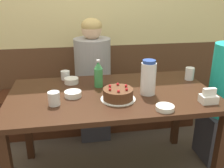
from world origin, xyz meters
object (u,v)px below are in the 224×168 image
bowl_soup_white (73,94)px  bowl_rice_small (165,108)px  birthday_cake (118,94)px  soju_bottle (98,74)px  glass_tumbler_short (54,99)px  bench_seat (100,108)px  bowl_side_dish (71,81)px  water_pitcher (148,78)px  napkin_holder (209,98)px  person_teal_shirt (93,82)px  glass_water_tall (190,74)px  glass_shot_small (65,75)px

bowl_soup_white → bowl_rice_small: 0.65m
birthday_cake → soju_bottle: (-0.10, 0.27, 0.06)m
soju_bottle → bowl_rice_small: bearing=-52.2°
bowl_soup_white → glass_tumbler_short: size_ratio=1.32×
bench_seat → soju_bottle: soju_bottle is taller
glass_tumbler_short → bowl_side_dish: bearing=73.1°
water_pitcher → bowl_side_dish: (-0.55, 0.32, -0.10)m
soju_bottle → bowl_soup_white: soju_bottle is taller
soju_bottle → glass_tumbler_short: bearing=-139.6°
napkin_holder → bowl_rice_small: 0.33m
bench_seat → napkin_holder: (0.61, -1.11, 0.57)m
person_teal_shirt → soju_bottle: bearing=-0.5°
napkin_holder → glass_water_tall: size_ratio=1.06×
soju_bottle → bowl_rice_small: 0.61m
water_pitcher → bowl_soup_white: size_ratio=2.10×
person_teal_shirt → glass_shot_small: bearing=-39.6°
bench_seat → bowl_rice_small: size_ratio=17.77×
bench_seat → person_teal_shirt: 0.41m
napkin_holder → bowl_rice_small: size_ratio=0.93×
glass_water_tall → person_teal_shirt: (-0.77, 0.50, -0.21)m
soju_bottle → bowl_side_dish: 0.25m
bench_seat → birthday_cake: 1.11m
glass_shot_small → person_teal_shirt: bearing=50.4°
bowl_rice_small → bowl_soup_white: bearing=151.5°
birthday_cake → glass_water_tall: (0.67, 0.30, 0.01)m
glass_water_tall → glass_shot_small: (-1.04, 0.18, -0.01)m
glass_tumbler_short → glass_water_tall: bearing=15.9°
glass_water_tall → soju_bottle: bearing=-177.4°
bowl_side_dish → bowl_soup_white: bearing=-88.8°
bowl_soup_white → person_teal_shirt: bearing=73.3°
glass_shot_small → soju_bottle: bearing=-40.0°
bench_seat → napkin_holder: 1.39m
soju_bottle → person_teal_shirt: 0.59m
napkin_holder → bowl_side_dish: 1.05m
birthday_cake → person_teal_shirt: 0.83m
birthday_cake → bowl_side_dish: 0.49m
napkin_holder → glass_shot_small: (-0.95, 0.64, -0.00)m
soju_bottle → bowl_soup_white: size_ratio=1.79×
glass_shot_small → birthday_cake: bearing=-53.1°
glass_tumbler_short → glass_shot_small: (0.07, 0.50, -0.01)m
bench_seat → glass_tumbler_short: bearing=-113.0°
bowl_rice_small → person_teal_shirt: person_teal_shirt is taller
water_pitcher → bowl_soup_white: 0.55m
bench_seat → glass_water_tall: 1.12m
bowl_side_dish → soju_bottle: bearing=-28.3°
napkin_holder → person_teal_shirt: 1.20m
water_pitcher → person_teal_shirt: (-0.33, 0.74, -0.28)m
birthday_cake → bowl_soup_white: 0.33m
water_pitcher → bench_seat: bearing=105.9°
bench_seat → water_pitcher: water_pitcher is taller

